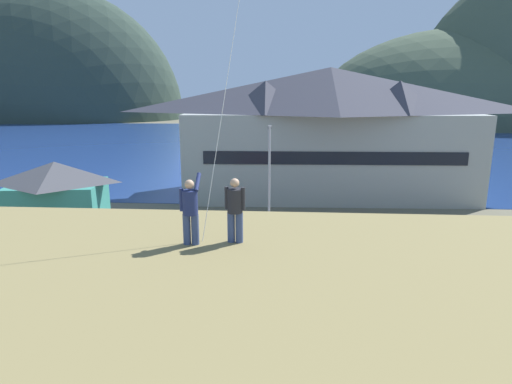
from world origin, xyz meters
TOP-DOWN VIEW (x-y plane):
  - ground_plane at (0.00, 0.00)m, footprint 600.00×600.00m
  - parking_lot_pad at (0.00, 5.00)m, footprint 40.00×20.00m
  - bay_water at (0.00, 60.00)m, footprint 360.00×84.00m
  - far_hill_west_ridge at (-70.04, 120.55)m, footprint 80.40×48.18m
  - far_hill_east_peak at (53.06, 118.00)m, footprint 85.71×73.90m
  - harbor_lodge at (6.74, 21.91)m, footprint 27.73×10.56m
  - storage_shed_near_lot at (-12.68, 8.93)m, footprint 6.82×5.40m
  - wharf_dock at (-3.85, 33.94)m, footprint 3.20×13.06m
  - moored_boat_wharfside at (-7.39, 33.97)m, footprint 2.94×7.66m
  - parked_car_front_row_end at (8.69, 0.38)m, footprint 4.28×2.20m
  - parked_car_front_row_silver at (2.96, 6.07)m, footprint 4.20×2.06m
  - parked_car_corner_spot at (14.87, 6.27)m, footprint 4.31×2.27m
  - parked_car_front_row_red at (0.17, -0.26)m, footprint 4.28×2.21m
  - parked_car_mid_row_far at (-7.54, -0.58)m, footprint 4.34×2.35m
  - parked_car_back_row_right at (-7.86, 6.13)m, footprint 4.28×2.21m
  - parked_car_mid_row_near at (9.15, 5.78)m, footprint 4.34×2.33m
  - parking_light_pole at (1.68, 10.55)m, footprint 0.24×0.78m
  - person_kite_flyer at (0.29, -8.36)m, footprint 0.51×0.66m
  - person_companion at (1.43, -8.12)m, footprint 0.55×0.40m

SIDE VIEW (x-z plane):
  - ground_plane at x=0.00m, z-range 0.00..0.00m
  - far_hill_west_ridge at x=-70.04m, z-range -39.65..39.65m
  - far_hill_east_peak at x=53.06m, z-range -26.33..26.33m
  - bay_water at x=0.00m, z-range 0.00..0.03m
  - parking_lot_pad at x=0.00m, z-range 0.00..0.10m
  - wharf_dock at x=-3.85m, z-range 0.00..0.70m
  - moored_boat_wharfside at x=-7.39m, z-range -0.36..1.80m
  - parked_car_front_row_end at x=8.69m, z-range 0.15..1.97m
  - parked_car_front_row_silver at x=2.96m, z-range 0.15..1.97m
  - parked_car_corner_spot at x=14.87m, z-range 0.15..1.97m
  - parked_car_front_row_red at x=0.17m, z-range 0.15..1.97m
  - parked_car_mid_row_far at x=-7.54m, z-range 0.15..1.97m
  - parked_car_back_row_right at x=-7.86m, z-range 0.15..1.97m
  - parked_car_mid_row_near at x=9.15m, z-range 0.15..1.97m
  - storage_shed_near_lot at x=-12.68m, z-range 0.09..5.35m
  - parking_light_pole at x=1.68m, z-range 0.64..8.10m
  - harbor_lodge at x=6.74m, z-range 0.34..12.16m
  - person_companion at x=1.43m, z-range 6.18..7.92m
  - person_kite_flyer at x=0.29m, z-range 6.14..8.00m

